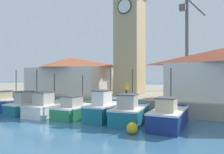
% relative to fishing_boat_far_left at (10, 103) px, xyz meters
% --- Properties ---
extents(ground_plane, '(300.00, 300.00, 0.00)m').
position_rel_fishing_boat_far_left_xyz_m(ground_plane, '(8.27, -4.50, -0.75)').
color(ground_plane, '#386689').
extents(quay_wharf, '(120.00, 40.00, 1.33)m').
position_rel_fishing_boat_far_left_xyz_m(quay_wharf, '(8.27, 23.98, -0.08)').
color(quay_wharf, '#9E937F').
rests_on(quay_wharf, ground).
extents(fishing_boat_far_left, '(2.29, 4.97, 4.21)m').
position_rel_fishing_boat_far_left_xyz_m(fishing_boat_far_left, '(0.00, 0.00, 0.00)').
color(fishing_boat_far_left, '#2356A8').
rests_on(fishing_boat_far_left, ground).
extents(fishing_boat_left_outer, '(2.04, 5.09, 4.23)m').
position_rel_fishing_boat_far_left_xyz_m(fishing_boat_left_outer, '(3.13, -0.11, -0.03)').
color(fishing_boat_left_outer, '#196B7F').
rests_on(fishing_boat_left_outer, ground).
extents(fishing_boat_left_inner, '(2.60, 5.37, 3.85)m').
position_rel_fishing_boat_far_left_xyz_m(fishing_boat_left_inner, '(5.47, -0.05, -0.03)').
color(fishing_boat_left_inner, silver).
rests_on(fishing_boat_left_inner, ground).
extents(fishing_boat_mid_left, '(2.25, 5.06, 3.65)m').
position_rel_fishing_boat_far_left_xyz_m(fishing_boat_mid_left, '(8.41, 0.33, -0.08)').
color(fishing_boat_mid_left, '#237A4C').
rests_on(fishing_boat_mid_left, ground).
extents(fishing_boat_center, '(2.01, 5.12, 4.34)m').
position_rel_fishing_boat_far_left_xyz_m(fishing_boat_center, '(11.15, 0.55, 0.10)').
color(fishing_boat_center, '#196B7F').
rests_on(fishing_boat_center, ground).
extents(fishing_boat_mid_right, '(2.78, 5.04, 4.14)m').
position_rel_fishing_boat_far_left_xyz_m(fishing_boat_mid_right, '(13.41, 0.22, 0.03)').
color(fishing_boat_mid_right, '#196B7F').
rests_on(fishing_boat_mid_right, ground).
extents(fishing_boat_right_inner, '(2.22, 5.18, 4.16)m').
position_rel_fishing_boat_far_left_xyz_m(fishing_boat_right_inner, '(16.35, 0.15, 0.02)').
color(fishing_boat_right_inner, navy).
rests_on(fishing_boat_right_inner, ground).
extents(clock_tower, '(3.53, 3.53, 16.37)m').
position_rel_fishing_boat_far_left_xyz_m(clock_tower, '(9.34, 9.64, 8.37)').
color(clock_tower, tan).
rests_on(clock_tower, quay_wharf).
extents(warehouse_left, '(11.46, 7.06, 4.89)m').
position_rel_fishing_boat_far_left_xyz_m(warehouse_left, '(0.44, 9.36, 3.07)').
color(warehouse_left, silver).
rests_on(warehouse_left, quay_wharf).
extents(port_crane_near, '(3.59, 7.64, 16.25)m').
position_rel_fishing_boat_far_left_xyz_m(port_crane_near, '(13.89, 24.29, 6.79)').
color(port_crane_near, '#353539').
rests_on(port_crane_near, quay_wharf).
extents(port_crane_far, '(2.00, 9.21, 21.27)m').
position_rel_fishing_boat_far_left_xyz_m(port_crane_far, '(3.68, 16.97, 8.74)').
color(port_crane_far, '#353539').
rests_on(port_crane_far, quay_wharf).
extents(mooring_buoy, '(0.71, 0.71, 0.71)m').
position_rel_fishing_boat_far_left_xyz_m(mooring_buoy, '(14.78, -2.73, -0.39)').
color(mooring_buoy, gold).
rests_on(mooring_buoy, ground).
extents(dock_worker_near_tower, '(0.34, 0.22, 1.62)m').
position_rel_fishing_boat_far_left_xyz_m(dock_worker_near_tower, '(10.81, 5.35, 1.43)').
color(dock_worker_near_tower, '#33333D').
rests_on(dock_worker_near_tower, quay_wharf).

